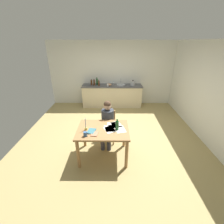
# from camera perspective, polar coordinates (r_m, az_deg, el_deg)

# --- Properties ---
(ground_plane) EXTENTS (5.20, 5.20, 0.04)m
(ground_plane) POSITION_cam_1_polar(r_m,az_deg,el_deg) (4.72, -0.14, -8.16)
(ground_plane) COLOR tan
(wall_back) EXTENTS (5.20, 0.12, 2.60)m
(wall_back) POSITION_cam_1_polar(r_m,az_deg,el_deg) (6.68, 0.04, 14.01)
(wall_back) COLOR silver
(wall_back) RESTS_ON ground
(wall_right) EXTENTS (0.12, 5.20, 2.60)m
(wall_right) POSITION_cam_1_polar(r_m,az_deg,el_deg) (4.88, 32.23, 6.14)
(wall_right) COLOR silver
(wall_right) RESTS_ON ground
(kitchen_counter) EXTENTS (2.46, 0.64, 0.90)m
(kitchen_counter) POSITION_cam_1_polar(r_m,az_deg,el_deg) (6.55, 0.02, 6.11)
(kitchen_counter) COLOR beige
(kitchen_counter) RESTS_ON ground
(dining_table) EXTENTS (1.15, 0.89, 0.75)m
(dining_table) POSITION_cam_1_polar(r_m,az_deg,el_deg) (3.54, -3.34, -7.87)
(dining_table) COLOR #9E7042
(dining_table) RESTS_ON ground
(chair_at_table) EXTENTS (0.44, 0.44, 0.85)m
(chair_at_table) POSITION_cam_1_polar(r_m,az_deg,el_deg) (4.21, -1.46, -4.74)
(chair_at_table) COLOR #9E7042
(chair_at_table) RESTS_ON ground
(person_seated) EXTENTS (0.36, 0.61, 1.19)m
(person_seated) POSITION_cam_1_polar(r_m,az_deg,el_deg) (3.98, -1.75, -3.21)
(person_seated) COLOR #333842
(person_seated) RESTS_ON ground
(coffee_mug) EXTENTS (0.11, 0.08, 0.10)m
(coffee_mug) POSITION_cam_1_polar(r_m,az_deg,el_deg) (3.25, -9.87, -8.05)
(coffee_mug) COLOR #33598C
(coffee_mug) RESTS_ON dining_table
(candlestick) EXTENTS (0.06, 0.06, 0.28)m
(candlestick) POSITION_cam_1_polar(r_m,az_deg,el_deg) (3.45, -9.69, -5.33)
(candlestick) COLOR gold
(candlestick) RESTS_ON dining_table
(book_magazine) EXTENTS (0.21, 0.26, 0.02)m
(book_magazine) POSITION_cam_1_polar(r_m,az_deg,el_deg) (3.41, -7.66, -7.00)
(book_magazine) COLOR #366D7A
(book_magazine) RESTS_ON dining_table
(book_cookery) EXTENTS (0.17, 0.20, 0.02)m
(book_cookery) POSITION_cam_1_polar(r_m,az_deg,el_deg) (3.31, -6.48, -8.06)
(book_cookery) COLOR #BE7755
(book_cookery) RESTS_ON dining_table
(paper_letter) EXTENTS (0.26, 0.33, 0.00)m
(paper_letter) POSITION_cam_1_polar(r_m,az_deg,el_deg) (3.62, 0.15, -4.93)
(paper_letter) COLOR white
(paper_letter) RESTS_ON dining_table
(paper_bill) EXTENTS (0.27, 0.34, 0.00)m
(paper_bill) POSITION_cam_1_polar(r_m,az_deg,el_deg) (3.50, -0.91, -6.05)
(paper_bill) COLOR white
(paper_bill) RESTS_ON dining_table
(paper_envelope) EXTENTS (0.30, 0.35, 0.00)m
(paper_envelope) POSITION_cam_1_polar(r_m,az_deg,el_deg) (3.65, 1.59, -4.63)
(paper_envelope) COLOR white
(paper_envelope) RESTS_ON dining_table
(paper_receipt) EXTENTS (0.27, 0.34, 0.00)m
(paper_receipt) POSITION_cam_1_polar(r_m,az_deg,el_deg) (3.46, 3.04, -6.42)
(paper_receipt) COLOR white
(paper_receipt) RESTS_ON dining_table
(paper_notice) EXTENTS (0.31, 0.36, 0.00)m
(paper_notice) POSITION_cam_1_polar(r_m,az_deg,el_deg) (3.45, -0.86, -6.51)
(paper_notice) COLOR white
(paper_notice) RESTS_ON dining_table
(wine_bottle_on_table) EXTENTS (0.08, 0.08, 0.26)m
(wine_bottle_on_table) POSITION_cam_1_polar(r_m,az_deg,el_deg) (3.40, 1.91, -4.95)
(wine_bottle_on_table) COLOR #194C23
(wine_bottle_on_table) RESTS_ON dining_table
(sink_unit) EXTENTS (0.36, 0.36, 0.24)m
(sink_unit) POSITION_cam_1_polar(r_m,az_deg,el_deg) (6.42, 3.32, 10.09)
(sink_unit) COLOR #B2B7BC
(sink_unit) RESTS_ON kitchen_counter
(bottle_oil) EXTENTS (0.07, 0.07, 0.24)m
(bottle_oil) POSITION_cam_1_polar(r_m,az_deg,el_deg) (6.49, -7.62, 10.80)
(bottle_oil) COLOR #593319
(bottle_oil) RESTS_ON kitchen_counter
(bottle_vinegar) EXTENTS (0.07, 0.07, 0.26)m
(bottle_vinegar) POSITION_cam_1_polar(r_m,az_deg,el_deg) (6.44, -6.66, 10.79)
(bottle_vinegar) COLOR #593319
(bottle_vinegar) RESTS_ON kitchen_counter
(bottle_wine_red) EXTENTS (0.07, 0.07, 0.30)m
(bottle_wine_red) POSITION_cam_1_polar(r_m,az_deg,el_deg) (6.52, -5.58, 11.17)
(bottle_wine_red) COLOR #194C23
(bottle_wine_red) RESTS_ON kitchen_counter
(bottle_sauce) EXTENTS (0.06, 0.06, 0.24)m
(bottle_sauce) POSITION_cam_1_polar(r_m,az_deg,el_deg) (6.33, -4.91, 10.56)
(bottle_sauce) COLOR #593319
(bottle_sauce) RESTS_ON kitchen_counter
(mixing_bowl) EXTENTS (0.22, 0.22, 0.10)m
(mixing_bowl) POSITION_cam_1_polar(r_m,az_deg,el_deg) (6.34, -1.09, 10.18)
(mixing_bowl) COLOR tan
(mixing_bowl) RESTS_ON kitchen_counter
(stovetop_kettle) EXTENTS (0.18, 0.18, 0.22)m
(stovetop_kettle) POSITION_cam_1_polar(r_m,az_deg,el_deg) (6.44, 7.72, 10.65)
(stovetop_kettle) COLOR #B7BABF
(stovetop_kettle) RESTS_ON kitchen_counter
(wine_glass_near_sink) EXTENTS (0.07, 0.07, 0.15)m
(wine_glass_near_sink) POSITION_cam_1_polar(r_m,az_deg,el_deg) (6.54, 0.46, 11.16)
(wine_glass_near_sink) COLOR silver
(wine_glass_near_sink) RESTS_ON kitchen_counter
(wine_glass_by_kettle) EXTENTS (0.07, 0.07, 0.15)m
(wine_glass_by_kettle) POSITION_cam_1_polar(r_m,az_deg,el_deg) (6.54, -0.48, 11.16)
(wine_glass_by_kettle) COLOR silver
(wine_glass_by_kettle) RESTS_ON kitchen_counter
(teacup_on_counter) EXTENTS (0.12, 0.08, 0.09)m
(teacup_on_counter) POSITION_cam_1_polar(r_m,az_deg,el_deg) (6.26, -1.58, 9.96)
(teacup_on_counter) COLOR white
(teacup_on_counter) RESTS_ON kitchen_counter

